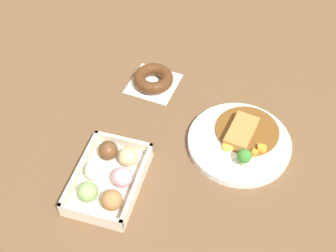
% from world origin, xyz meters
% --- Properties ---
extents(ground_plane, '(1.60, 1.60, 0.00)m').
position_xyz_m(ground_plane, '(0.00, 0.00, 0.00)').
color(ground_plane, brown).
extents(curry_plate, '(0.25, 0.25, 0.06)m').
position_xyz_m(curry_plate, '(0.00, -0.12, 0.01)').
color(curry_plate, white).
rests_on(curry_plate, ground_plane).
extents(donut_box, '(0.21, 0.14, 0.06)m').
position_xyz_m(donut_box, '(-0.19, 0.14, 0.02)').
color(donut_box, beige).
rests_on(donut_box, ground_plane).
extents(chocolate_ring_donut, '(0.14, 0.14, 0.04)m').
position_xyz_m(chocolate_ring_donut, '(0.14, 0.14, 0.02)').
color(chocolate_ring_donut, white).
rests_on(chocolate_ring_donut, ground_plane).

